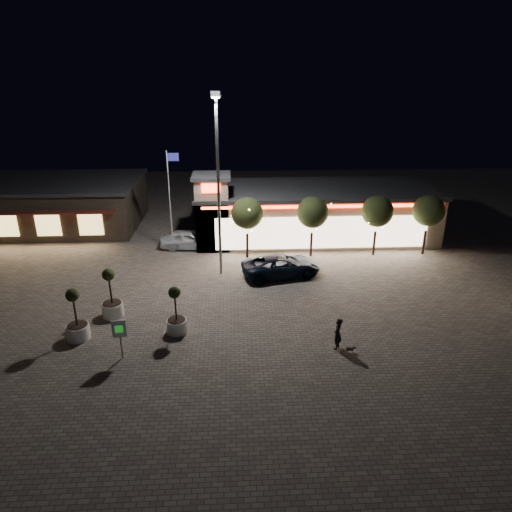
{
  "coord_description": "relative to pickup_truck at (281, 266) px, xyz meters",
  "views": [
    {
      "loc": [
        2.99,
        -22.13,
        13.41
      ],
      "look_at": [
        4.42,
        6.0,
        2.09
      ],
      "focal_mm": 32.0,
      "sensor_mm": 36.0,
      "label": 1
    }
  ],
  "objects": [
    {
      "name": "string_tree_b",
      "position": [
        2.73,
        3.68,
        2.79
      ],
      "size": [
        2.42,
        2.42,
        4.79
      ],
      "color": "#332319",
      "rests_on": "ground"
    },
    {
      "name": "white_sedan",
      "position": [
        -6.98,
        5.83,
        0.01
      ],
      "size": [
        4.7,
        2.18,
        1.56
      ],
      "primitive_type": "imported",
      "rotation": [
        0.0,
        0.0,
        1.5
      ],
      "color": "white",
      "rests_on": "ground"
    },
    {
      "name": "string_tree_d",
      "position": [
        11.73,
        3.68,
        2.79
      ],
      "size": [
        2.42,
        2.42,
        4.79
      ],
      "color": "#332319",
      "rests_on": "ground"
    },
    {
      "name": "planter_right",
      "position": [
        -6.55,
        -7.26,
        0.09
      ],
      "size": [
        1.13,
        1.13,
        2.79
      ],
      "color": "silver",
      "rests_on": "ground"
    },
    {
      "name": "floodlight_pole",
      "position": [
        -4.27,
        0.68,
        6.25
      ],
      "size": [
        0.6,
        0.4,
        12.38
      ],
      "color": "gray",
      "rests_on": "ground"
    },
    {
      "name": "planter_left",
      "position": [
        -10.54,
        -5.21,
        0.17
      ],
      "size": [
        1.24,
        1.24,
        3.04
      ],
      "color": "silver",
      "rests_on": "ground"
    },
    {
      "name": "ground",
      "position": [
        -6.27,
        -7.32,
        -0.77
      ],
      "size": [
        90.0,
        90.0,
        0.0
      ],
      "primitive_type": "plane",
      "color": "#71675B",
      "rests_on": "ground"
    },
    {
      "name": "pickup_truck",
      "position": [
        0.0,
        0.0,
        0.0
      ],
      "size": [
        5.95,
        3.69,
        1.54
      ],
      "primitive_type": "imported",
      "rotation": [
        0.0,
        0.0,
        1.79
      ],
      "color": "black",
      "rests_on": "ground"
    },
    {
      "name": "dog",
      "position": [
        2.66,
        -9.73,
        -0.52
      ],
      "size": [
        0.47,
        0.17,
        0.25
      ],
      "color": "#59514C",
      "rests_on": "ground"
    },
    {
      "name": "planter_mid",
      "position": [
        -11.8,
        -7.65,
        0.15
      ],
      "size": [
        1.22,
        1.22,
        2.99
      ],
      "color": "silver",
      "rests_on": "ground"
    },
    {
      "name": "string_tree_a",
      "position": [
        -2.27,
        3.68,
        2.79
      ],
      "size": [
        2.42,
        2.42,
        4.79
      ],
      "color": "#332319",
      "rests_on": "ground"
    },
    {
      "name": "pedestrian",
      "position": [
        1.98,
        -9.31,
        0.11
      ],
      "size": [
        0.68,
        0.76,
        1.75
      ],
      "primitive_type": "imported",
      "rotation": [
        0.0,
        0.0,
        -2.09
      ],
      "color": "black",
      "rests_on": "ground"
    },
    {
      "name": "string_tree_c",
      "position": [
        7.73,
        3.68,
        2.79
      ],
      "size": [
        2.42,
        2.42,
        4.79
      ],
      "color": "#332319",
      "rests_on": "ground"
    },
    {
      "name": "restaurant_building",
      "position": [
        -20.27,
        12.65,
        1.39
      ],
      "size": [
        16.4,
        11.0,
        4.3
      ],
      "color": "#382D23",
      "rests_on": "ground"
    },
    {
      "name": "valet_sign",
      "position": [
        -9.04,
        -9.61,
        0.74
      ],
      "size": [
        0.71,
        0.13,
        2.16
      ],
      "color": "gray",
      "rests_on": "ground"
    },
    {
      "name": "retail_building",
      "position": [
        3.23,
        8.49,
        1.44
      ],
      "size": [
        20.4,
        8.4,
        6.1
      ],
      "color": "tan",
      "rests_on": "ground"
    },
    {
      "name": "flagpole",
      "position": [
        -8.18,
        5.68,
        3.98
      ],
      "size": [
        0.95,
        0.1,
        8.0
      ],
      "color": "white",
      "rests_on": "ground"
    }
  ]
}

